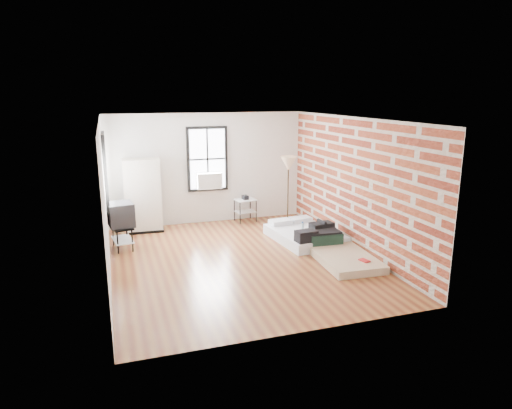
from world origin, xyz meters
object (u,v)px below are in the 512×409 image
object	(u,v)px
mattress_main	(305,234)
side_table	(245,204)
floor_lamp	(288,167)
wardrobe	(143,196)
tv_stand	(121,216)
mattress_bare	(337,251)

from	to	relation	value
mattress_main	side_table	xyz separation A→B (m)	(-0.83, 1.96, 0.32)
floor_lamp	wardrobe	bearing A→B (deg)	165.20
mattress_main	floor_lamp	distance (m)	1.72
floor_lamp	tv_stand	distance (m)	4.03
tv_stand	mattress_bare	bearing A→B (deg)	-32.62
mattress_main	mattress_bare	xyz separation A→B (m)	(0.19, -1.19, -0.03)
side_table	floor_lamp	distance (m)	1.65
floor_lamp	tv_stand	xyz separation A→B (m)	(-3.93, -0.28, -0.82)
mattress_main	mattress_bare	world-z (taller)	mattress_main
side_table	wardrobe	bearing A→B (deg)	-178.45
mattress_bare	tv_stand	xyz separation A→B (m)	(-4.15, 1.91, 0.60)
mattress_main	tv_stand	bearing A→B (deg)	163.84
mattress_bare	side_table	world-z (taller)	side_table
mattress_main	side_table	size ratio (longest dim) A/B	2.68
tv_stand	wardrobe	bearing A→B (deg)	56.88
wardrobe	floor_lamp	size ratio (longest dim) A/B	0.98
mattress_bare	wardrobe	bearing A→B (deg)	142.53
floor_lamp	mattress_main	bearing A→B (deg)	-88.45
wardrobe	side_table	world-z (taller)	wardrobe
side_table	tv_stand	bearing A→B (deg)	-158.35
mattress_bare	wardrobe	distance (m)	4.80
wardrobe	floor_lamp	bearing A→B (deg)	-12.16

